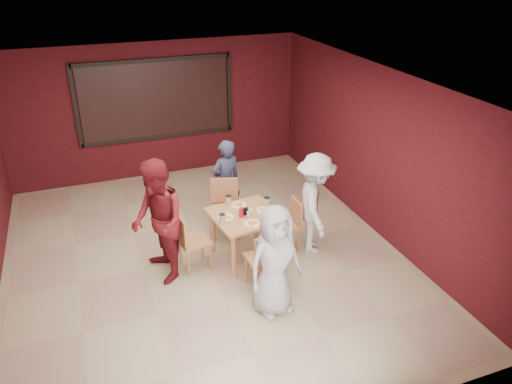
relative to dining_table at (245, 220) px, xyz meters
name	(u,v)px	position (x,y,z in m)	size (l,w,h in m)	color
floor	(205,257)	(-0.61, 0.23, -0.68)	(7.00, 7.00, 0.00)	tan
window_blinds	(156,100)	(-0.61, 3.68, 0.97)	(3.00, 0.02, 1.50)	black
dining_table	(245,220)	(0.00, 0.00, 0.00)	(1.10, 1.10, 0.93)	tan
chair_front	(266,257)	(0.00, -0.88, -0.14)	(0.49, 0.49, 0.96)	#C5764C
chair_back	(225,204)	(-0.07, 0.86, -0.14)	(0.57, 0.57, 0.97)	#C5764C
chair_left	(190,238)	(-0.88, 0.03, -0.16)	(0.49, 0.49, 0.92)	#C5764C
chair_right	(290,222)	(0.76, 0.03, -0.20)	(0.42, 0.42, 0.85)	#C5764C
diner_front	(275,261)	(-0.06, -1.33, 0.11)	(0.77, 0.50, 1.58)	#A6A6A6
diner_back	(226,182)	(0.08, 1.22, 0.09)	(0.56, 0.37, 1.54)	#2F3553
diner_left	(158,222)	(-1.33, -0.03, 0.25)	(0.90, 0.70, 1.86)	maroon
diner_right	(315,204)	(1.11, -0.14, 0.14)	(1.07, 0.61, 1.65)	silver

